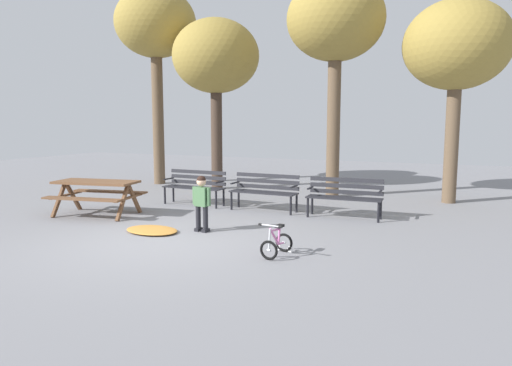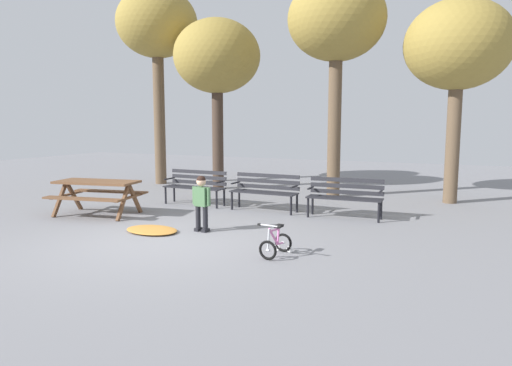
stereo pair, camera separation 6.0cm
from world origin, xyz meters
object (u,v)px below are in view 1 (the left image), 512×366
object	(u,v)px
park_bench_far_left	(195,184)
kids_bicycle	(277,243)
park_bench_right	(345,194)
park_bench_left	(265,189)
child_standing	(202,199)
picnic_table	(96,189)

from	to	relation	value
park_bench_far_left	kids_bicycle	distance (m)	4.91
park_bench_right	kids_bicycle	distance (m)	3.34
park_bench_left	child_standing	bearing A→B (deg)	-95.88
kids_bicycle	child_standing	bearing A→B (deg)	153.90
picnic_table	kids_bicycle	size ratio (longest dim) A/B	3.42
picnic_table	child_standing	bearing A→B (deg)	-7.93
park_bench_right	child_standing	xyz separation A→B (m)	(-2.14, -2.39, 0.12)
park_bench_left	kids_bicycle	size ratio (longest dim) A/B	2.76
park_bench_left	park_bench_right	size ratio (longest dim) A/B	1.00
park_bench_left	park_bench_right	world-z (taller)	same
park_bench_right	child_standing	bearing A→B (deg)	-131.88
picnic_table	park_bench_far_left	distance (m)	2.42
kids_bicycle	park_bench_right	bearing A→B (deg)	85.61
picnic_table	park_bench_left	xyz separation A→B (m)	(3.18, 2.03, -0.08)
child_standing	park_bench_far_left	bearing A→B (deg)	123.81
park_bench_far_left	park_bench_left	xyz separation A→B (m)	(1.90, -0.03, 0.00)
park_bench_right	child_standing	size ratio (longest dim) A/B	1.52
picnic_table	park_bench_left	bearing A→B (deg)	32.52
park_bench_left	park_bench_right	distance (m)	1.89
park_bench_far_left	park_bench_left	size ratio (longest dim) A/B	1.00
park_bench_far_left	kids_bicycle	world-z (taller)	park_bench_far_left
kids_bicycle	park_bench_far_left	bearing A→B (deg)	136.25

